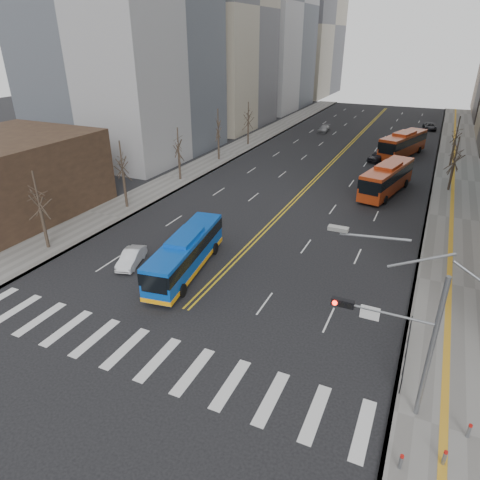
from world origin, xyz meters
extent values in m
plane|color=black|center=(0.00, 0.00, 0.00)|extent=(220.00, 220.00, 0.00)
cube|color=slate|center=(17.50, 45.00, 0.07)|extent=(7.00, 130.00, 0.15)
cube|color=slate|center=(-16.50, 45.00, 0.07)|extent=(5.00, 130.00, 0.15)
cube|color=silver|center=(-10.64, 0.00, 0.01)|extent=(0.70, 4.00, 0.01)
cube|color=silver|center=(-8.27, 0.00, 0.01)|extent=(0.70, 4.00, 0.01)
cube|color=silver|center=(-5.91, 0.00, 0.01)|extent=(0.70, 4.00, 0.01)
cube|color=silver|center=(-3.55, 0.00, 0.01)|extent=(0.70, 4.00, 0.01)
cube|color=silver|center=(-1.18, 0.00, 0.01)|extent=(0.70, 4.00, 0.01)
cube|color=silver|center=(1.18, 0.00, 0.01)|extent=(0.70, 4.00, 0.01)
cube|color=silver|center=(3.55, 0.00, 0.01)|extent=(0.70, 4.00, 0.01)
cube|color=silver|center=(5.91, 0.00, 0.01)|extent=(0.70, 4.00, 0.01)
cube|color=silver|center=(8.27, 0.00, 0.01)|extent=(0.70, 4.00, 0.01)
cube|color=silver|center=(10.64, 0.00, 0.01)|extent=(0.70, 4.00, 0.01)
cube|color=silver|center=(13.00, 0.00, 0.01)|extent=(0.70, 4.00, 0.01)
cube|color=gold|center=(-0.20, 55.00, 0.01)|extent=(0.15, 100.00, 0.01)
cube|color=gold|center=(0.20, 55.00, 0.01)|extent=(0.15, 100.00, 0.01)
cube|color=gray|center=(-31.00, 66.00, 22.00)|extent=(22.00, 22.00, 44.00)
cube|color=gray|center=(-30.00, 93.00, 24.00)|extent=(20.00, 26.00, 48.00)
cube|color=gray|center=(-29.00, 125.00, 20.00)|extent=(18.00, 30.00, 40.00)
cylinder|color=gray|center=(15.20, 2.00, 4.00)|extent=(0.24, 0.24, 8.00)
cylinder|color=gray|center=(12.95, 2.00, 5.50)|extent=(4.50, 0.12, 0.12)
cube|color=black|center=(11.00, 2.00, 5.50)|extent=(1.10, 0.28, 0.38)
cylinder|color=#FF190C|center=(10.65, 1.84, 5.50)|extent=(0.24, 0.08, 0.24)
cylinder|color=black|center=(11.00, 1.84, 5.50)|extent=(0.24, 0.08, 0.24)
cylinder|color=black|center=(11.35, 1.84, 5.50)|extent=(0.24, 0.08, 0.24)
cube|color=silver|center=(12.30, 2.00, 5.30)|extent=(0.90, 0.06, 0.70)
cube|color=#999993|center=(10.40, 2.00, 9.30)|extent=(0.90, 0.35, 0.18)
cube|color=black|center=(14.30, 6.00, 1.15)|extent=(0.04, 6.00, 0.04)
cylinder|color=black|center=(14.30, 3.00, 0.65)|extent=(0.06, 0.06, 1.00)
cylinder|color=black|center=(14.30, 4.50, 0.65)|extent=(0.06, 0.06, 1.00)
cylinder|color=black|center=(14.30, 6.00, 0.65)|extent=(0.06, 0.06, 1.00)
cylinder|color=black|center=(14.30, 7.50, 0.65)|extent=(0.06, 0.06, 1.00)
cylinder|color=black|center=(14.30, 9.00, 0.65)|extent=(0.06, 0.06, 1.00)
cylinder|color=gray|center=(14.80, -1.50, 0.50)|extent=(0.16, 0.16, 0.70)
cylinder|color=#B2140F|center=(14.80, -1.50, 0.88)|extent=(0.17, 0.17, 0.10)
cylinder|color=gray|center=(16.50, -0.50, 0.50)|extent=(0.16, 0.16, 0.70)
cylinder|color=#B2140F|center=(16.50, -0.50, 0.88)|extent=(0.17, 0.17, 0.10)
cylinder|color=gray|center=(17.50, 1.50, 0.50)|extent=(0.16, 0.16, 0.70)
cylinder|color=#B2140F|center=(17.50, 1.50, 0.88)|extent=(0.17, 0.17, 0.10)
cylinder|color=black|center=(-16.00, 8.00, 1.88)|extent=(0.28, 0.28, 3.75)
cylinder|color=black|center=(-16.00, 19.00, 1.95)|extent=(0.28, 0.28, 3.90)
cylinder|color=black|center=(-16.00, 30.00, 1.80)|extent=(0.28, 0.28, 3.60)
cylinder|color=black|center=(-16.00, 41.00, 2.00)|extent=(0.28, 0.28, 4.00)
cylinder|color=black|center=(-16.00, 52.00, 1.90)|extent=(0.28, 0.28, 3.80)
cylinder|color=black|center=(16.00, 40.00, 1.75)|extent=(0.28, 0.28, 3.50)
cylinder|color=black|center=(16.00, 52.00, 1.88)|extent=(0.28, 0.28, 3.75)
cube|color=#0B46AE|center=(-2.69, 9.64, 1.63)|extent=(3.85, 11.16, 2.57)
cube|color=black|center=(-2.69, 9.64, 2.16)|extent=(3.91, 11.19, 0.93)
cube|color=#0B46AE|center=(-2.69, 9.64, 3.02)|extent=(2.36, 4.06, 0.40)
cube|color=#FEA30D|center=(-2.69, 9.64, 0.55)|extent=(3.91, 11.19, 0.35)
cylinder|color=black|center=(-3.30, 6.01, 0.50)|extent=(0.44, 1.03, 1.00)
cylinder|color=black|center=(-1.05, 6.34, 0.50)|extent=(0.44, 1.03, 1.00)
cylinder|color=black|center=(-4.32, 12.94, 0.50)|extent=(0.44, 1.03, 1.00)
cylinder|color=black|center=(-2.07, 13.27, 0.50)|extent=(0.44, 1.03, 1.00)
cube|color=#A83412|center=(9.09, 35.83, 1.83)|extent=(4.87, 11.69, 2.97)
cube|color=black|center=(9.09, 35.83, 2.41)|extent=(4.93, 11.72, 1.06)
cube|color=#A83412|center=(9.09, 35.83, 3.42)|extent=(2.85, 4.33, 0.40)
cylinder|color=black|center=(7.07, 32.53, 0.50)|extent=(0.50, 1.04, 1.00)
cylinder|color=black|center=(9.61, 32.00, 0.50)|extent=(0.50, 1.04, 1.00)
cylinder|color=black|center=(8.57, 39.67, 0.50)|extent=(0.50, 1.04, 1.00)
cylinder|color=black|center=(11.10, 39.14, 0.50)|extent=(0.50, 1.04, 1.00)
cube|color=#A83412|center=(8.95, 55.02, 1.91)|extent=(6.09, 12.19, 3.12)
cube|color=black|center=(8.95, 55.02, 2.50)|extent=(6.15, 12.23, 1.11)
cube|color=#A83412|center=(8.95, 55.02, 3.57)|extent=(3.30, 4.63, 0.40)
cylinder|color=black|center=(6.53, 51.77, 0.50)|extent=(0.58, 1.04, 1.00)
cylinder|color=black|center=(9.12, 50.97, 0.50)|extent=(0.58, 1.04, 1.00)
cylinder|color=black|center=(8.77, 59.06, 0.50)|extent=(0.58, 1.04, 1.00)
cylinder|color=black|center=(11.36, 58.27, 0.50)|extent=(0.58, 1.04, 1.00)
imported|color=silver|center=(-7.39, 8.69, 0.63)|extent=(2.34, 4.05, 1.26)
imported|color=black|center=(6.16, 50.41, 0.77)|extent=(3.32, 4.89, 1.55)
imported|color=gray|center=(-6.92, 68.20, 0.63)|extent=(1.87, 4.38, 1.26)
imported|color=black|center=(11.81, 79.33, 0.64)|extent=(3.01, 4.97, 1.29)
camera|label=1|loc=(13.73, -15.72, 17.11)|focal=32.00mm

